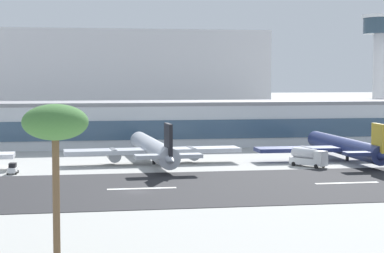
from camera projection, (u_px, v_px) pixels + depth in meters
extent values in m
plane|color=#A8A8A3|center=(136.00, 192.00, 120.83)|extent=(1400.00, 1400.00, 0.00)
cube|color=#262628|center=(134.00, 189.00, 123.92)|extent=(800.00, 39.67, 0.08)
cube|color=white|center=(142.00, 188.00, 124.16)|extent=(12.00, 1.20, 0.01)
cube|color=white|center=(347.00, 183.00, 130.65)|extent=(12.00, 1.20, 0.01)
cube|color=silver|center=(137.00, 125.00, 200.81)|extent=(192.92, 20.28, 11.41)
cube|color=#38516B|center=(141.00, 130.00, 190.74)|extent=(187.13, 0.30, 5.13)
cube|color=gray|center=(137.00, 103.00, 200.37)|extent=(194.85, 20.48, 1.00)
cylinder|color=silver|center=(382.00, 82.00, 261.62)|extent=(6.84, 6.84, 34.81)
cylinder|color=#2D4251|center=(383.00, 26.00, 260.21)|extent=(14.35, 14.35, 5.67)
cylinder|color=silver|center=(383.00, 16.00, 259.96)|extent=(15.49, 15.49, 1.20)
cube|color=#BCBCC1|center=(125.00, 76.00, 314.13)|extent=(123.47, 32.12, 39.21)
cylinder|color=silver|center=(152.00, 148.00, 160.55)|extent=(6.03, 43.15, 4.30)
sphere|color=silver|center=(139.00, 140.00, 181.51)|extent=(4.09, 4.09, 4.09)
cone|color=silver|center=(170.00, 159.00, 139.59)|extent=(4.18, 7.89, 3.87)
cube|color=silver|center=(153.00, 151.00, 159.74)|extent=(39.39, 8.03, 0.95)
cylinder|color=gray|center=(192.00, 153.00, 161.67)|extent=(3.04, 6.13, 2.80)
cylinder|color=gray|center=(113.00, 155.00, 157.92)|extent=(3.04, 6.13, 2.80)
cube|color=silver|center=(168.00, 156.00, 141.24)|extent=(13.45, 4.08, 0.76)
cube|color=black|center=(168.00, 141.00, 141.02)|extent=(0.92, 5.83, 6.88)
cylinder|color=black|center=(154.00, 162.00, 158.64)|extent=(0.77, 0.77, 1.18)
cylinder|color=navy|center=(344.00, 146.00, 166.72)|extent=(4.67, 41.06, 4.10)
sphere|color=navy|center=(315.00, 139.00, 186.91)|extent=(3.90, 3.90, 3.90)
cone|color=navy|center=(381.00, 156.00, 146.53)|extent=(3.79, 7.43, 3.69)
cube|color=navy|center=(345.00, 149.00, 165.94)|extent=(42.29, 6.74, 0.90)
cylinder|color=gray|center=(384.00, 151.00, 167.51)|extent=(2.75, 5.78, 2.67)
cylinder|color=gray|center=(306.00, 152.00, 164.48)|extent=(2.75, 5.78, 2.67)
cube|color=navy|center=(378.00, 153.00, 148.12)|extent=(14.40, 3.58, 0.72)
cube|color=gold|center=(378.00, 139.00, 147.91)|extent=(0.73, 5.54, 6.56)
cylinder|color=black|center=(347.00, 159.00, 164.88)|extent=(0.74, 0.74, 1.13)
cube|color=white|center=(308.00, 161.00, 154.53)|extent=(6.92, 8.50, 1.40)
cylinder|color=silver|center=(305.00, 153.00, 155.13)|extent=(4.98, 5.96, 2.10)
cube|color=white|center=(321.00, 155.00, 152.10)|extent=(3.12, 3.03, 1.80)
cylinder|color=black|center=(316.00, 166.00, 151.54)|extent=(0.74, 0.90, 0.90)
cylinder|color=black|center=(323.00, 165.00, 153.35)|extent=(0.74, 0.90, 0.90)
cylinder|color=black|center=(294.00, 164.00, 155.80)|extent=(0.74, 0.90, 0.90)
cylinder|color=black|center=(301.00, 163.00, 157.61)|extent=(0.74, 0.90, 0.90)
cube|color=white|center=(13.00, 170.00, 143.25)|extent=(1.96, 3.36, 1.00)
cube|color=black|center=(13.00, 165.00, 143.18)|extent=(1.49, 2.05, 0.90)
cylinder|color=black|center=(8.00, 173.00, 142.12)|extent=(0.35, 0.63, 0.60)
cylinder|color=black|center=(16.00, 173.00, 142.21)|extent=(0.35, 0.63, 0.60)
cylinder|color=black|center=(10.00, 172.00, 144.35)|extent=(0.35, 0.63, 0.60)
cylinder|color=black|center=(18.00, 172.00, 144.44)|extent=(0.35, 0.63, 0.60)
cylinder|color=brown|center=(56.00, 194.00, 73.40)|extent=(0.74, 0.74, 14.83)
ellipsoid|color=#427538|center=(55.00, 122.00, 72.88)|extent=(6.75, 6.75, 3.71)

